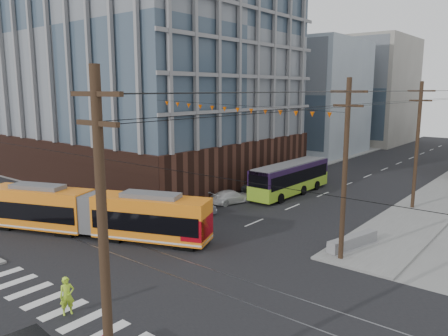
{
  "coord_description": "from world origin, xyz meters",
  "views": [
    {
      "loc": [
        18.72,
        -13.2,
        10.32
      ],
      "look_at": [
        0.59,
        9.46,
        5.08
      ],
      "focal_mm": 35.0,
      "sensor_mm": 36.0,
      "label": 1
    }
  ],
  "objects": [
    {
      "name": "parked_car_grey",
      "position": [
        -5.24,
        22.8,
        0.66
      ],
      "size": [
        2.48,
        4.9,
        1.33
      ],
      "primitive_type": "imported",
      "rotation": [
        0.0,
        0.0,
        3.2
      ],
      "color": "#484D53",
      "rests_on": "ground"
    },
    {
      "name": "streetcar",
      "position": [
        -7.25,
        4.34,
        1.66
      ],
      "size": [
        16.88,
        8.65,
        3.32
      ],
      "primitive_type": null,
      "rotation": [
        0.0,
        0.0,
        0.38
      ],
      "color": "orange",
      "rests_on": "ground"
    },
    {
      "name": "city_bus",
      "position": [
        -2.68,
        24.16,
        1.61
      ],
      "size": [
        2.54,
        11.37,
        3.22
      ],
      "primitive_type": null,
      "rotation": [
        0.0,
        0.0,
        -0.01
      ],
      "color": "#211032",
      "rests_on": "ground"
    },
    {
      "name": "utility_pole_near",
      "position": [
        8.5,
        -6.0,
        5.5
      ],
      "size": [
        0.3,
        0.3,
        11.0
      ],
      "primitive_type": "cylinder",
      "color": "black",
      "rests_on": "ground"
    },
    {
      "name": "pedestrian",
      "position": [
        1.31,
        -3.07,
        0.91
      ],
      "size": [
        0.65,
        0.78,
        1.83
      ],
      "primitive_type": "imported",
      "rotation": [
        0.0,
        0.0,
        1.21
      ],
      "color": "#B5E52E",
      "rests_on": "ground"
    },
    {
      "name": "parked_car_silver",
      "position": [
        -5.07,
        11.94,
        0.73
      ],
      "size": [
        3.16,
        4.7,
        1.46
      ],
      "primitive_type": "imported",
      "rotation": [
        0.0,
        0.0,
        2.74
      ],
      "color": "gray",
      "rests_on": "ground"
    },
    {
      "name": "office_building",
      "position": [
        -22.0,
        23.0,
        14.3
      ],
      "size": [
        30.0,
        25.0,
        28.6
      ],
      "primitive_type": "cube",
      "color": "#381E16",
      "rests_on": "ground"
    },
    {
      "name": "parked_car_white",
      "position": [
        -5.07,
        17.63,
        0.61
      ],
      "size": [
        2.82,
        4.52,
        1.22
      ],
      "primitive_type": "imported",
      "rotation": [
        0.0,
        0.0,
        2.86
      ],
      "color": "silver",
      "rests_on": "ground"
    },
    {
      "name": "jersey_barrier",
      "position": [
        8.3,
        13.33,
        0.45
      ],
      "size": [
        2.06,
        4.59,
        0.9
      ],
      "primitive_type": "cube",
      "rotation": [
        0.0,
        0.0,
        -0.24
      ],
      "color": "slate",
      "rests_on": "ground"
    },
    {
      "name": "bg_bldg_nw_far",
      "position": [
        -14.0,
        72.0,
        10.0
      ],
      "size": [
        16.0,
        18.0,
        20.0
      ],
      "primitive_type": "cube",
      "color": "gray",
      "rests_on": "ground"
    },
    {
      "name": "ground",
      "position": [
        0.0,
        0.0,
        0.0
      ],
      "size": [
        160.0,
        160.0,
        0.0
      ],
      "primitive_type": "plane",
      "color": "slate"
    },
    {
      "name": "bg_bldg_nw_near",
      "position": [
        -17.0,
        52.0,
        9.0
      ],
      "size": [
        18.0,
        16.0,
        18.0
      ],
      "primitive_type": "cube",
      "color": "#8C99A5",
      "rests_on": "ground"
    }
  ]
}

